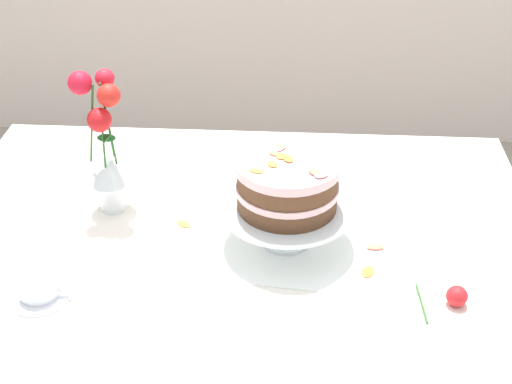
{
  "coord_description": "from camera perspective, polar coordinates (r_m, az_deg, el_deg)",
  "views": [
    {
      "loc": [
        0.13,
        -1.35,
        1.72
      ],
      "look_at": [
        0.05,
        -0.01,
        0.86
      ],
      "focal_mm": 51.18,
      "sensor_mm": 36.0,
      "label": 1
    }
  ],
  "objects": [
    {
      "name": "loose_petal_0",
      "position": [
        1.71,
        -5.66,
        -2.49
      ],
      "size": [
        0.04,
        0.04,
        0.01
      ],
      "primitive_type": "ellipsoid",
      "rotation": [
        0.0,
        0.0,
        5.63
      ],
      "color": "yellow",
      "rests_on": "dining_table"
    },
    {
      "name": "teacup",
      "position": [
        1.55,
        -16.58,
        -7.23
      ],
      "size": [
        0.13,
        0.13,
        0.05
      ],
      "color": "white",
      "rests_on": "dining_table"
    },
    {
      "name": "cake_stand",
      "position": [
        1.6,
        2.4,
        -1.57
      ],
      "size": [
        0.29,
        0.29,
        0.1
      ],
      "color": "silver",
      "rests_on": "linen_napkin"
    },
    {
      "name": "layer_cake",
      "position": [
        1.56,
        2.47,
        0.72
      ],
      "size": [
        0.23,
        0.23,
        0.12
      ],
      "color": "brown",
      "rests_on": "cake_stand"
    },
    {
      "name": "dining_table",
      "position": [
        1.71,
        -1.55,
        -6.03
      ],
      "size": [
        1.4,
        1.0,
        0.74
      ],
      "color": "white",
      "rests_on": "ground"
    },
    {
      "name": "loose_petal_1",
      "position": [
        1.58,
        8.73,
        -6.18
      ],
      "size": [
        0.04,
        0.05,
        0.0
      ],
      "primitive_type": "ellipsoid",
      "rotation": [
        0.0,
        0.0,
        1.21
      ],
      "color": "orange",
      "rests_on": "dining_table"
    },
    {
      "name": "linen_napkin",
      "position": [
        1.65,
        2.34,
        -3.91
      ],
      "size": [
        0.35,
        0.35,
        0.0
      ],
      "primitive_type": "cube",
      "rotation": [
        0.0,
        0.0,
        -0.09
      ],
      "color": "white",
      "rests_on": "dining_table"
    },
    {
      "name": "loose_petal_2",
      "position": [
        1.65,
        9.29,
        -4.28
      ],
      "size": [
        0.04,
        0.02,
        0.01
      ],
      "primitive_type": "ellipsoid",
      "rotation": [
        0.0,
        0.0,
        0.03
      ],
      "color": "#E56B51",
      "rests_on": "dining_table"
    },
    {
      "name": "fallen_rose",
      "position": [
        1.52,
        15.34,
        -7.87
      ],
      "size": [
        0.1,
        0.12,
        0.04
      ],
      "color": "#2D6028",
      "rests_on": "dining_table"
    },
    {
      "name": "flower_vase",
      "position": [
        1.71,
        -11.68,
        3.31
      ],
      "size": [
        0.12,
        0.11,
        0.35
      ],
      "color": "silver",
      "rests_on": "dining_table"
    }
  ]
}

